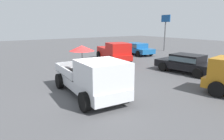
% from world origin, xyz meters
% --- Properties ---
extents(ground_plane, '(80.00, 80.00, 0.00)m').
position_xyz_m(ground_plane, '(0.00, 0.00, 0.00)').
color(ground_plane, '#4C4C4F').
extents(pickup_truck_main, '(5.18, 2.56, 2.34)m').
position_xyz_m(pickup_truck_main, '(0.44, -0.03, 0.98)').
color(pickup_truck_main, black).
rests_on(pickup_truck_main, ground).
extents(pickup_truck_red, '(5.08, 3.01, 1.80)m').
position_xyz_m(pickup_truck_red, '(-7.00, 6.45, 0.87)').
color(pickup_truck_red, black).
rests_on(pickup_truck_red, ground).
extents(parked_sedan_near, '(4.45, 2.30, 1.33)m').
position_xyz_m(parked_sedan_near, '(-0.14, 7.99, 0.74)').
color(parked_sedan_near, black).
rests_on(parked_sedan_near, ground).
extents(parked_sedan_far, '(4.47, 2.33, 1.33)m').
position_xyz_m(parked_sedan_far, '(-8.95, 11.14, 0.74)').
color(parked_sedan_far, black).
rests_on(parked_sedan_far, ground).
extents(motel_sign, '(1.40, 0.16, 4.65)m').
position_xyz_m(motel_sign, '(-9.65, 16.55, 3.30)').
color(motel_sign, '#59595B').
rests_on(motel_sign, ground).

